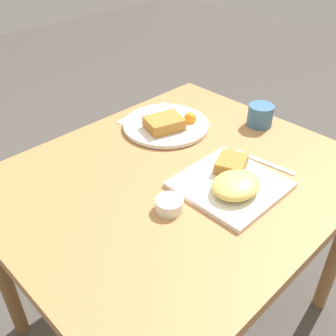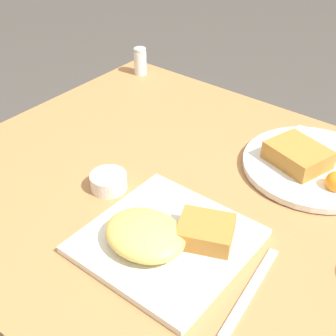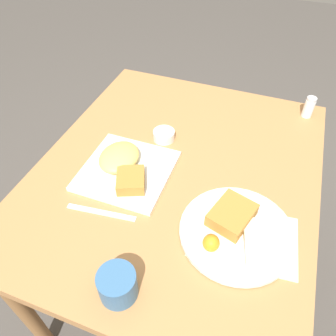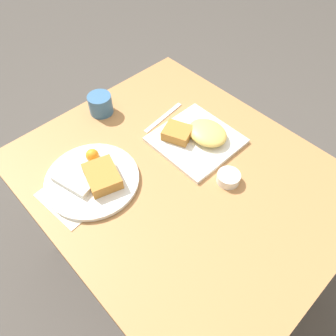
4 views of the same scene
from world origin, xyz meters
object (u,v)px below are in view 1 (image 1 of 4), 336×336
at_px(plate_square_near, 232,182).
at_px(butter_knife, 264,162).
at_px(plate_oval_far, 166,123).
at_px(coffee_mug, 260,115).
at_px(sauce_ramekin, 169,204).

height_order(plate_square_near, butter_knife, plate_square_near).
xyz_separation_m(plate_square_near, butter_knife, (0.17, 0.01, -0.02)).
bearing_deg(plate_square_near, butter_knife, 2.74).
bearing_deg(plate_oval_far, coffee_mug, -40.75).
xyz_separation_m(plate_square_near, plate_oval_far, (0.11, 0.38, -0.00)).
bearing_deg(butter_knife, coffee_mug, -58.33).
height_order(sauce_ramekin, coffee_mug, coffee_mug).
height_order(butter_knife, coffee_mug, coffee_mug).
height_order(plate_oval_far, sauce_ramekin, plate_oval_far).
bearing_deg(sauce_ramekin, plate_oval_far, 46.80).
distance_m(plate_square_near, sauce_ramekin, 0.20).
distance_m(plate_oval_far, butter_knife, 0.37).
bearing_deg(butter_knife, sauce_ramekin, 75.22).
relative_size(plate_square_near, plate_oval_far, 0.89).
xyz_separation_m(sauce_ramekin, coffee_mug, (0.55, 0.10, 0.02)).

